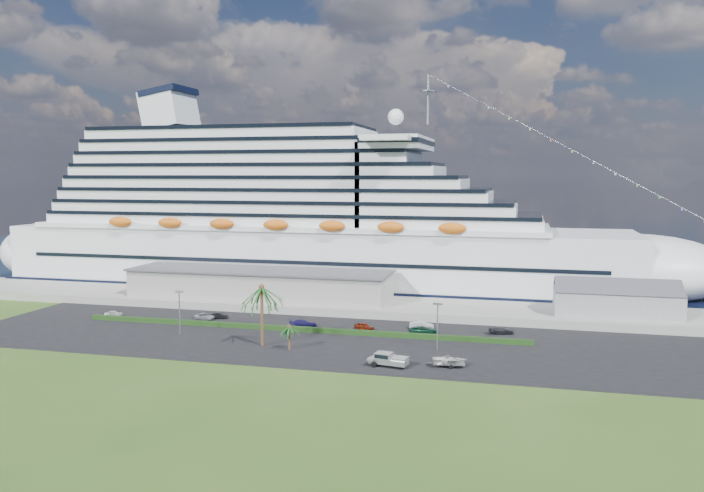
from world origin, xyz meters
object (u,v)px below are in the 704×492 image
(parked_car_3, at_px, (303,324))
(boat_trailer, at_px, (449,360))
(pickup_truck, at_px, (388,359))
(cruise_ship, at_px, (306,225))

(parked_car_3, relative_size, boat_trailer, 0.87)
(parked_car_3, height_order, pickup_truck, pickup_truck)
(cruise_ship, height_order, pickup_truck, cruise_ship)
(cruise_ship, distance_m, boat_trailer, 80.58)
(boat_trailer, bearing_deg, parked_car_3, 146.16)
(pickup_truck, bearing_deg, cruise_ship, 117.69)
(boat_trailer, bearing_deg, cruise_ship, 124.29)
(cruise_ship, xyz_separation_m, pickup_truck, (35.28, -67.22, -15.39))
(cruise_ship, relative_size, parked_car_3, 35.01)
(cruise_ship, height_order, boat_trailer, cruise_ship)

